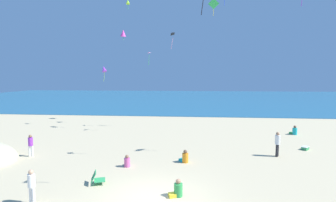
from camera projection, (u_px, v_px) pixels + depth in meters
ground_plane at (171, 141)px, 20.61m from camera, size 120.00×120.00×0.00m
ocean_water at (185, 98)px, 62.74m from camera, size 120.00×60.00×0.05m
beach_chair_far_left at (97, 178)px, 12.26m from camera, size 0.81×0.77×0.63m
cooler_box at (305, 148)px, 18.06m from camera, size 0.64×0.65×0.24m
person_0 at (277, 142)px, 16.46m from camera, size 0.45×0.45×1.61m
person_1 at (185, 158)px, 15.38m from camera, size 0.68×0.65×0.78m
person_2 at (294, 131)px, 22.80m from camera, size 0.67×0.73×0.83m
person_3 at (177, 190)px, 10.99m from camera, size 0.69×0.53×0.77m
person_4 at (32, 184)px, 10.29m from camera, size 0.36×0.36×1.43m
person_5 at (127, 162)px, 14.65m from camera, size 0.44×0.62×0.70m
person_6 at (31, 144)px, 16.46m from camera, size 0.35×0.35×1.43m
kite_lime at (128, 2)px, 24.93m from camera, size 0.51×0.58×1.03m
kite_purple at (104, 69)px, 27.63m from camera, size 0.88×0.86×1.71m
kite_pink at (149, 53)px, 25.19m from camera, size 0.43×0.46×1.35m
kite_magenta at (123, 33)px, 29.10m from camera, size 0.94×0.95×1.21m
kite_black at (172, 34)px, 22.61m from camera, size 0.55×0.61×1.53m
kite_green at (214, 4)px, 23.96m from camera, size 1.04×0.15×1.66m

